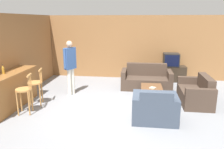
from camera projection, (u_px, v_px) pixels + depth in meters
ground_plane at (113, 113)px, 5.84m from camera, size 24.00×24.00×0.00m
wall_back at (124, 47)px, 9.12m from camera, size 9.40×0.08×2.60m
wall_left at (23, 54)px, 7.24m from camera, size 0.08×8.74×2.60m
bar_counter at (10, 91)px, 6.05m from camera, size 0.55×2.19×1.01m
bar_chair_near at (24, 92)px, 5.67m from camera, size 0.49×0.49×1.06m
bar_chair_mid at (36, 85)px, 6.28m from camera, size 0.50×0.50×1.06m
couch_far at (146, 80)px, 7.88m from camera, size 1.77×0.87×0.87m
armchair_near at (155, 109)px, 5.30m from camera, size 1.08×0.83×0.85m
loveseat_right at (196, 93)px, 6.45m from camera, size 0.80×1.41×0.83m
coffee_table at (152, 89)px, 6.70m from camera, size 0.65×1.07×0.39m
tv_unit at (170, 73)px, 8.81m from camera, size 1.21×0.47×0.62m
tv at (171, 60)px, 8.67m from camera, size 0.61×0.51×0.51m
bottle at (3, 70)px, 5.84m from camera, size 0.07×0.07×0.25m
book_on_table at (153, 88)px, 6.65m from camera, size 0.23×0.23×0.03m
person_by_window at (70, 64)px, 7.04m from camera, size 0.33×0.46×1.78m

